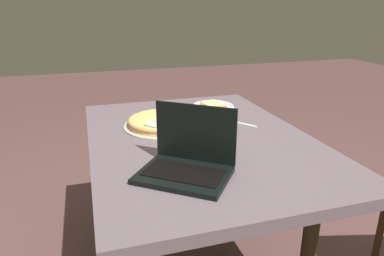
# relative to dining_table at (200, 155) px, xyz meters

# --- Properties ---
(dining_table) EXTENTS (1.31, 0.94, 0.75)m
(dining_table) POSITION_rel_dining_table_xyz_m (0.00, 0.00, 0.00)
(dining_table) COLOR #54484E
(dining_table) RESTS_ON ground_plane
(laptop) EXTENTS (0.36, 0.37, 0.23)m
(laptop) POSITION_rel_dining_table_xyz_m (-0.32, 0.15, 0.13)
(laptop) COLOR black
(laptop) RESTS_ON dining_table
(pizza_plate) EXTENTS (0.24, 0.24, 0.04)m
(pizza_plate) POSITION_rel_dining_table_xyz_m (0.39, -0.20, 0.10)
(pizza_plate) COLOR white
(pizza_plate) RESTS_ON dining_table
(pizza_tray) EXTENTS (0.38, 0.38, 0.04)m
(pizza_tray) POSITION_rel_dining_table_xyz_m (0.19, 0.12, 0.11)
(pizza_tray) COLOR #A4A196
(pizza_tray) RESTS_ON dining_table
(table_knife) EXTENTS (0.19, 0.15, 0.01)m
(table_knife) POSITION_rel_dining_table_xyz_m (0.15, -0.21, 0.09)
(table_knife) COLOR #B5C5B7
(table_knife) RESTS_ON dining_table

